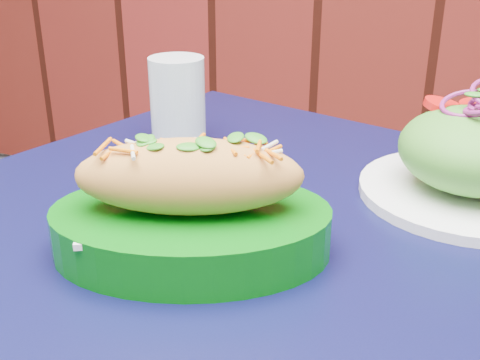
% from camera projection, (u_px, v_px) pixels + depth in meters
% --- Properties ---
extents(cafe_table, '(1.00, 1.00, 0.75)m').
position_uv_depth(cafe_table, '(256.00, 312.00, 0.64)').
color(cafe_table, black).
rests_on(cafe_table, ground).
extents(banh_mi_basket, '(0.31, 0.25, 0.12)m').
position_uv_depth(banh_mi_basket, '(191.00, 209.00, 0.56)').
color(banh_mi_basket, '#04600B').
rests_on(banh_mi_basket, cafe_table).
extents(salad_plate, '(0.25, 0.25, 0.13)m').
position_uv_depth(salad_plate, '(473.00, 157.00, 0.67)').
color(salad_plate, white).
rests_on(salad_plate, cafe_table).
extents(water_glass, '(0.08, 0.08, 0.12)m').
position_uv_depth(water_glass, '(178.00, 102.00, 0.83)').
color(water_glass, silver).
rests_on(water_glass, cafe_table).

